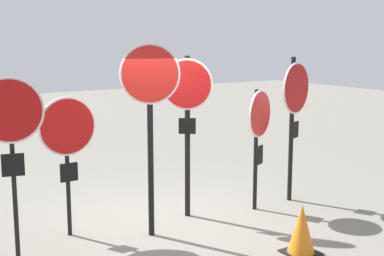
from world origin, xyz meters
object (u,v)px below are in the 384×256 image
object	(u,v)px
stop_sign_3	(187,106)
stop_sign_4	(259,125)
stop_sign_0	(11,126)
traffic_cone_0	(302,229)
stop_sign_1	(67,136)
stop_sign_5	(295,102)
stop_sign_2	(150,101)

from	to	relation	value
stop_sign_3	stop_sign_4	size ratio (longest dim) A/B	1.27
stop_sign_0	traffic_cone_0	distance (m)	3.87
stop_sign_0	stop_sign_3	bearing A→B (deg)	20.85
stop_sign_1	stop_sign_5	world-z (taller)	stop_sign_5
stop_sign_4	stop_sign_5	bearing A→B (deg)	-21.57
stop_sign_3	traffic_cone_0	bearing A→B (deg)	-42.13
stop_sign_2	stop_sign_3	distance (m)	0.99
stop_sign_1	stop_sign_2	xyz separation A→B (m)	(0.96, -0.62, 0.49)
stop_sign_0	stop_sign_2	size ratio (longest dim) A/B	0.86
stop_sign_3	stop_sign_0	bearing A→B (deg)	-138.78
stop_sign_1	stop_sign_0	bearing A→B (deg)	-152.06
traffic_cone_0	stop_sign_4	bearing A→B (deg)	68.33
stop_sign_2	traffic_cone_0	distance (m)	2.62
stop_sign_5	traffic_cone_0	size ratio (longest dim) A/B	3.72
stop_sign_0	stop_sign_1	bearing A→B (deg)	43.51
stop_sign_2	stop_sign_5	world-z (taller)	stop_sign_2
stop_sign_2	traffic_cone_0	xyz separation A→B (m)	(1.34, -1.59, -1.60)
stop_sign_3	traffic_cone_0	size ratio (longest dim) A/B	3.79
stop_sign_1	stop_sign_3	distance (m)	1.87
stop_sign_4	stop_sign_0	bearing A→B (deg)	153.89
stop_sign_3	stop_sign_4	world-z (taller)	stop_sign_3
stop_sign_2	stop_sign_3	size ratio (longest dim) A/B	1.08
stop_sign_1	stop_sign_4	world-z (taller)	stop_sign_1
stop_sign_4	stop_sign_2	bearing A→B (deg)	157.41
stop_sign_5	traffic_cone_0	world-z (taller)	stop_sign_5
stop_sign_0	traffic_cone_0	bearing A→B (deg)	-14.10
stop_sign_4	traffic_cone_0	bearing A→B (deg)	-137.44
stop_sign_2	stop_sign_5	xyz separation A→B (m)	(2.83, 0.17, -0.21)
stop_sign_4	stop_sign_5	size ratio (longest dim) A/B	0.80
stop_sign_5	traffic_cone_0	distance (m)	2.69
stop_sign_1	traffic_cone_0	xyz separation A→B (m)	(2.30, -2.21, -1.11)
stop_sign_1	stop_sign_4	size ratio (longest dim) A/B	1.01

